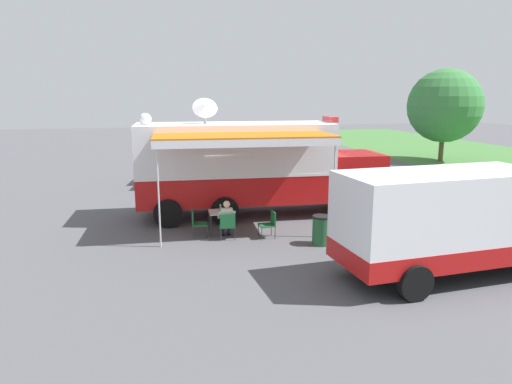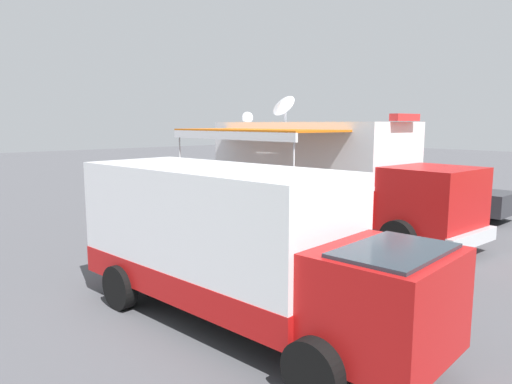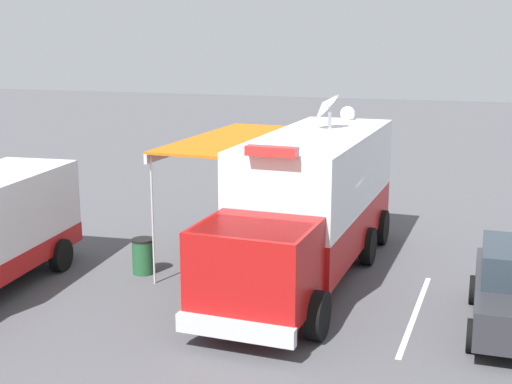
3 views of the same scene
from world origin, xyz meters
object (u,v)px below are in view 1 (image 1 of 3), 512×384
folding_chair_spare_by_truck (270,222)px  car_far_corner (169,166)px  folding_table (221,213)px  water_bottle (220,208)px  support_truck (458,222)px  car_behind_truck (273,170)px  folding_chair_beside_table (196,221)px  seated_responder (227,218)px  command_truck (254,165)px  trash_bin (321,230)px  folding_chair_at_table (227,224)px

folding_chair_spare_by_truck → car_far_corner: size_ratio=0.20×
folding_table → water_bottle: (-0.10, -0.00, 0.16)m
folding_table → support_truck: 7.29m
water_bottle → support_truck: support_truck is taller
support_truck → car_behind_truck: bearing=-171.8°
car_far_corner → support_truck: bearing=25.1°
water_bottle → folding_chair_beside_table: (0.37, -0.85, -0.32)m
folding_table → seated_responder: bearing=8.3°
command_truck → folding_chair_beside_table: (2.38, -2.44, -1.43)m
car_behind_truck → support_truck: bearing=8.2°
folding_chair_spare_by_truck → seated_responder: bearing=-100.4°
trash_bin → car_behind_truck: car_behind_truck is taller
water_bottle → seated_responder: seated_responder is taller
folding_chair_at_table → water_bottle: bearing=-174.5°
water_bottle → seated_responder: 0.74m
folding_table → folding_chair_spare_by_truck: size_ratio=0.96×
folding_table → trash_bin: bearing=56.3°
car_behind_truck → folding_chair_at_table: bearing=-24.3°
seated_responder → car_far_corner: bearing=-171.8°
trash_bin → car_far_corner: (-11.36, -4.20, 0.42)m
folding_chair_at_table → support_truck: (4.08, 5.28, 0.87)m
water_bottle → folding_chair_at_table: water_bottle is taller
command_truck → folding_chair_beside_table: bearing=-45.8°
trash_bin → water_bottle: bearing=-124.9°
folding_chair_spare_by_truck → seated_responder: (-0.25, -1.36, 0.14)m
car_far_corner → folding_chair_spare_by_truck: bearing=15.2°
folding_table → folding_chair_at_table: (0.80, 0.08, -0.16)m
folding_chair_at_table → command_truck: bearing=152.5°
folding_chair_at_table → folding_chair_beside_table: 1.07m
water_bottle → folding_chair_beside_table: bearing=-66.3°
command_truck → folding_table: size_ratio=11.53×
water_bottle → folding_chair_spare_by_truck: 1.77m
support_truck → car_far_corner: (-14.35, -6.72, -0.51)m
folding_chair_spare_by_truck → car_behind_truck: 8.24m
car_far_corner → seated_responder: bearing=8.2°
folding_table → trash_bin: (1.89, 2.84, -0.22)m
seated_responder → trash_bin: size_ratio=1.37×
folding_table → support_truck: bearing=47.7°
folding_chair_beside_table → car_far_corner: (-9.74, -0.51, 0.37)m
folding_chair_at_table → car_behind_truck: size_ratio=0.21×
water_bottle → folding_chair_spare_by_truck: (0.96, 1.46, -0.32)m
folding_chair_at_table → folding_chair_spare_by_truck: same height
folding_chair_beside_table → car_far_corner: car_far_corner is taller
seated_responder → folding_chair_beside_table: bearing=-109.7°
car_behind_truck → car_far_corner: size_ratio=0.95×
seated_responder → support_truck: (4.27, 5.27, 0.73)m
water_bottle → trash_bin: 3.49m
folding_table → folding_chair_beside_table: size_ratio=0.96×
seated_responder → trash_bin: seated_responder is taller
folding_chair_beside_table → trash_bin: bearing=66.3°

